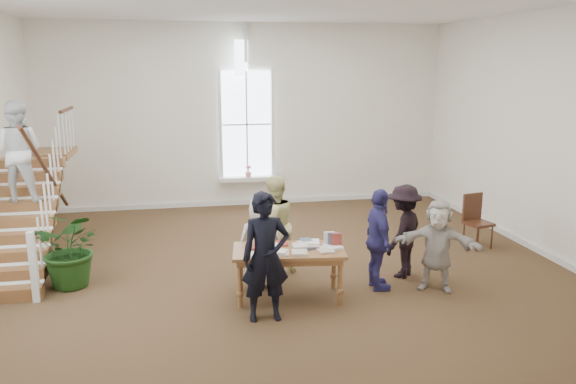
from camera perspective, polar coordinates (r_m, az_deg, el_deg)
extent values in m
plane|color=#4D351E|center=(10.19, -1.08, -7.28)|extent=(10.00, 10.00, 0.00)
plane|color=white|center=(14.08, -4.25, 7.69)|extent=(10.00, 0.00, 10.00)
plane|color=white|center=(5.34, 7.04, -0.86)|extent=(10.00, 0.00, 10.00)
plane|color=white|center=(11.59, 24.16, 5.50)|extent=(0.00, 9.00, 9.00)
plane|color=white|center=(9.62, -1.20, 18.77)|extent=(10.00, 10.00, 0.00)
cube|color=white|center=(14.13, -4.07, 1.36)|extent=(1.45, 0.28, 0.10)
plane|color=white|center=(14.04, -4.21, 6.86)|extent=(2.60, 0.00, 2.60)
plane|color=white|center=(13.97, -4.32, 13.40)|extent=(0.60, 0.60, 0.85)
cube|color=white|center=(14.42, -4.10, -1.02)|extent=(10.00, 0.04, 0.12)
imported|color=pink|center=(14.06, -4.06, 2.13)|extent=(0.17, 0.17, 0.30)
cube|color=brown|center=(9.68, -26.84, -9.22)|extent=(1.10, 0.30, 0.20)
cube|color=brown|center=(9.88, -26.49, -7.50)|extent=(1.10, 0.30, 0.20)
cube|color=brown|center=(10.09, -26.16, -5.85)|extent=(1.10, 0.30, 0.20)
cube|color=brown|center=(10.31, -25.85, -4.27)|extent=(1.10, 0.30, 0.20)
cube|color=brown|center=(10.54, -25.55, -2.76)|extent=(1.10, 0.30, 0.20)
cube|color=brown|center=(10.77, -25.26, -1.32)|extent=(1.10, 0.30, 0.20)
cube|color=brown|center=(11.01, -24.98, 0.07)|extent=(1.10, 0.30, 0.20)
cube|color=brown|center=(11.26, -24.72, 1.39)|extent=(1.10, 0.30, 0.20)
cube|color=brown|center=(11.51, -24.47, 2.66)|extent=(1.10, 0.30, 0.20)
cube|color=brown|center=(12.37, -23.55, 3.57)|extent=(1.10, 1.20, 0.12)
cube|color=white|center=(9.26, -24.44, -6.97)|extent=(0.10, 0.10, 1.10)
cylinder|color=#321D0D|center=(10.24, -23.30, 1.91)|extent=(0.07, 2.74, 1.86)
imported|color=silver|center=(10.60, -25.75, 3.74)|extent=(0.94, 0.79, 1.72)
cube|color=brown|center=(8.51, 0.07, -5.98)|extent=(1.77, 1.04, 0.05)
cube|color=brown|center=(8.53, 0.07, -6.46)|extent=(1.63, 0.91, 0.10)
cylinder|color=brown|center=(8.34, -4.92, -9.36)|extent=(0.07, 0.07, 0.74)
cylinder|color=brown|center=(8.43, 5.29, -9.11)|extent=(0.07, 0.07, 0.74)
cylinder|color=brown|center=(8.93, -4.83, -7.82)|extent=(0.07, 0.07, 0.74)
cylinder|color=brown|center=(9.01, 4.66, -7.61)|extent=(0.07, 0.07, 0.74)
cube|color=silver|center=(8.35, -2.52, -6.10)|extent=(0.18, 0.22, 0.02)
cube|color=beige|center=(8.65, 1.65, -5.31)|extent=(0.20, 0.25, 0.05)
cube|color=tan|center=(8.59, 2.52, -5.48)|extent=(0.27, 0.26, 0.04)
cube|color=silver|center=(8.63, -1.84, -5.45)|extent=(0.30, 0.32, 0.02)
cube|color=#4C5972|center=(8.79, 1.80, -5.00)|extent=(0.20, 0.20, 0.06)
cube|color=maroon|center=(8.74, -0.61, -5.21)|extent=(0.22, 0.30, 0.02)
cube|color=white|center=(8.72, 2.68, -5.17)|extent=(0.21, 0.29, 0.05)
cube|color=#BFB299|center=(8.28, 1.18, -6.20)|extent=(0.27, 0.28, 0.04)
cube|color=silver|center=(8.30, -0.72, -6.21)|extent=(0.27, 0.29, 0.02)
cube|color=beige|center=(8.49, 1.42, -5.75)|extent=(0.23, 0.32, 0.03)
cube|color=tan|center=(8.39, 3.66, -6.02)|extent=(0.20, 0.23, 0.03)
cube|color=silver|center=(8.28, -0.91, -6.15)|extent=(0.29, 0.28, 0.06)
cube|color=#4C5972|center=(8.55, 1.94, -5.59)|extent=(0.25, 0.27, 0.04)
cube|color=maroon|center=(8.46, -2.99, -5.75)|extent=(0.27, 0.26, 0.05)
cube|color=white|center=(8.56, 4.57, -5.57)|extent=(0.28, 0.33, 0.05)
cube|color=#BFB299|center=(8.45, 3.96, -5.87)|extent=(0.30, 0.34, 0.03)
cube|color=silver|center=(8.21, -3.43, -6.40)|extent=(0.28, 0.27, 0.04)
cube|color=beige|center=(8.53, 1.22, -5.56)|extent=(0.23, 0.23, 0.06)
imported|color=black|center=(7.78, -2.29, -6.62)|extent=(0.67, 0.44, 1.83)
imported|color=silver|center=(9.03, -2.84, -5.09)|extent=(0.75, 0.52, 1.46)
imported|color=beige|center=(9.51, -1.48, -3.39)|extent=(1.01, 0.91, 1.70)
imported|color=navy|center=(8.96, 9.18, -4.81)|extent=(0.43, 0.97, 1.63)
imported|color=black|center=(9.58, 11.65, -3.91)|extent=(1.13, 1.14, 1.58)
imported|color=beige|center=(9.15, 14.92, -5.25)|extent=(1.40, 1.03, 1.47)
imported|color=#193E13|center=(9.64, -21.09, -5.34)|extent=(1.37, 1.26, 1.28)
cube|color=#321D0D|center=(11.52, 18.79, -3.05)|extent=(0.55, 0.55, 0.05)
cube|color=#321D0D|center=(11.60, 18.22, -1.41)|extent=(0.45, 0.14, 0.54)
cylinder|color=#321D0D|center=(11.34, 18.64, -4.60)|extent=(0.04, 0.04, 0.48)
cylinder|color=#321D0D|center=(11.59, 19.99, -4.34)|extent=(0.04, 0.04, 0.48)
cylinder|color=#321D0D|center=(11.60, 17.42, -4.13)|extent=(0.04, 0.04, 0.48)
cylinder|color=#321D0D|center=(11.84, 18.77, -3.88)|extent=(0.04, 0.04, 0.48)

